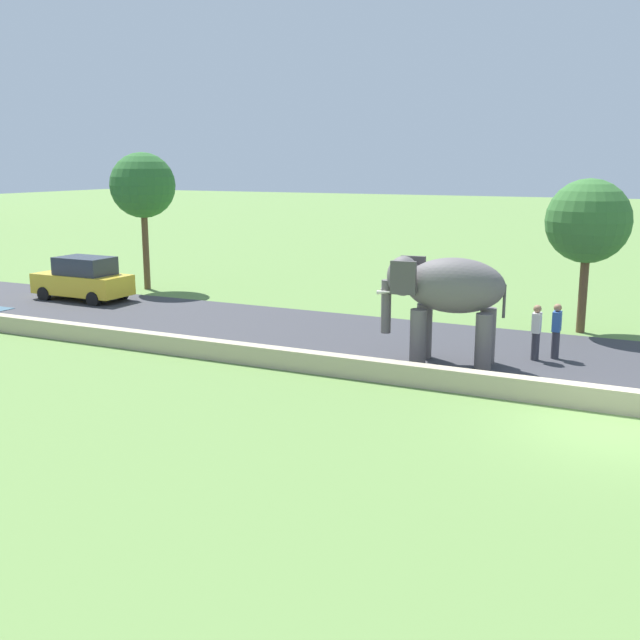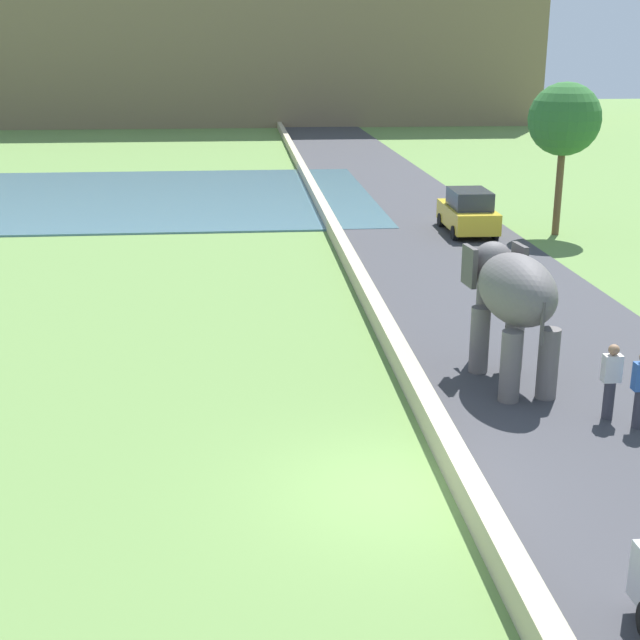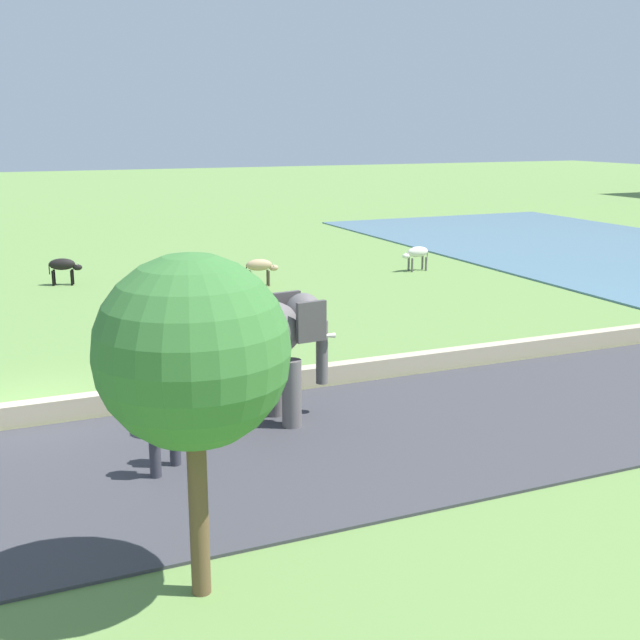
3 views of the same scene
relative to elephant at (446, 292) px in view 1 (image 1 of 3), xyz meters
The scene contains 9 objects.
ground_plane 6.12m from the elephant, 126.11° to the right, with size 220.00×220.00×0.00m, color #608442.
road_surface 15.55m from the elephant, 84.05° to the left, with size 7.00×120.00×0.06m, color #38383D.
barrier_wall 13.63m from the elephant, 99.37° to the left, with size 0.40×110.00×0.55m, color tan.
elephant is the anchor object (origin of this frame).
person_beside_elephant 2.87m from the elephant, 57.43° to the right, with size 0.36×0.22×1.63m.
person_trailing 3.45m from the elephant, 55.88° to the right, with size 0.36×0.22×1.63m.
car_yellow 16.23m from the elephant, 78.70° to the left, with size 1.86×4.03×1.80m.
tree_near 6.76m from the elephant, 26.07° to the right, with size 2.70×2.70×5.00m.
tree_mid 17.02m from the elephant, 66.68° to the left, with size 2.80×2.80×5.93m.
Camera 1 is at (-16.08, -0.90, 5.47)m, focal length 42.02 mm.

